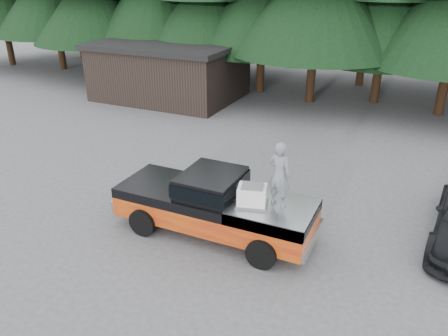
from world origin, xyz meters
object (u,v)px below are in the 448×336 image
at_px(man_on_bed, 280,175).
at_px(pickup_truck, 215,213).
at_px(air_compressor, 252,196).
at_px(utility_building, 170,70).

bearing_deg(man_on_bed, pickup_truck, 19.01).
relative_size(air_compressor, utility_building, 0.09).
xyz_separation_m(pickup_truck, utility_building, (-9.12, 12.58, 1.00)).
xyz_separation_m(air_compressor, utility_building, (-10.36, 12.77, 0.08)).
distance_m(pickup_truck, air_compressor, 1.55).
relative_size(air_compressor, man_on_bed, 0.41).
bearing_deg(utility_building, man_on_bed, -48.62).
bearing_deg(man_on_bed, air_compressor, 39.58).
xyz_separation_m(pickup_truck, air_compressor, (1.23, -0.19, 0.93)).
bearing_deg(pickup_truck, man_on_bed, 2.62).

